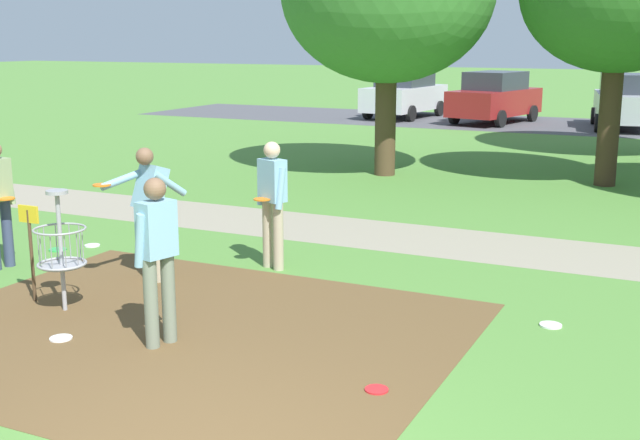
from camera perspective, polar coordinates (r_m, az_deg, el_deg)
The scene contains 15 objects.
dirt_tee_pad at distance 8.80m, azimuth -9.80°, elevation -7.71°, with size 5.78×4.76×0.01m, color brown.
disc_golf_basket at distance 9.63m, azimuth -17.87°, elevation -1.69°, with size 0.98×0.58×1.39m.
player_foreground_watching at distance 10.45m, azimuth -11.80°, elevation 1.06°, with size 0.79×0.96×1.71m.
player_waiting_left at distance 10.79m, azimuth -3.35°, elevation 1.57°, with size 0.50×0.45×1.71m.
player_waiting_right at distance 8.21m, azimuth -11.28°, elevation -2.19°, with size 0.44×0.49×1.71m.
frisbee_near_basket at distance 12.61m, azimuth -15.62°, elevation -1.72°, with size 0.23×0.23×0.02m, color white.
frisbee_by_tee at distance 12.51m, azimuth -17.84°, elevation -1.98°, with size 0.25×0.25×0.02m, color green.
frisbee_mid_grass at distance 7.34m, azimuth 3.97°, elevation -11.74°, with size 0.21×0.21×0.02m, color red.
frisbee_far_left at distance 9.19m, azimuth 15.81°, elevation -7.08°, with size 0.24×0.24×0.02m, color white.
frisbee_far_right at distance 8.89m, azimuth -17.64°, elevation -7.88°, with size 0.23×0.23×0.02m, color white.
parking_lot_strip at distance 30.01m, azimuth 19.82°, elevation 6.08°, with size 36.00×6.00×0.01m, color #4C4C51.
parked_car_leftmost at distance 32.00m, azimuth 5.93°, elevation 8.77°, with size 2.30×4.36×1.84m.
parked_car_center_left at distance 30.50m, azimuth 12.11°, elevation 8.37°, with size 2.69×4.50×1.84m.
parked_car_center_right at distance 29.74m, azimuth 20.51°, elevation 7.76°, with size 2.51×4.45×1.84m.
gravel_path at distance 12.42m, azimuth 10.85°, elevation -1.74°, with size 40.00×1.86×0.00m, color gray.
Camera 1 is at (2.99, -4.30, 3.03)m, focal length 45.83 mm.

